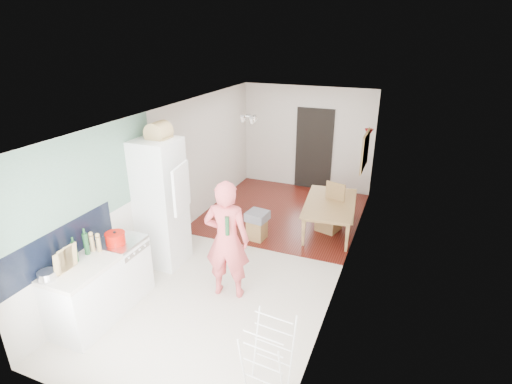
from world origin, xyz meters
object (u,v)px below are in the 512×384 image
Objects in this scene: dining_table at (331,219)px; drying_rack at (268,358)px; dining_chair at (330,208)px; stool at (257,229)px; person at (226,230)px.

drying_rack is (0.17, -4.00, 0.18)m from dining_table.
dining_chair reaches higher than stool.
dining_table is 1.50m from stool.
drying_rack is at bearing -70.91° from dining_chair.
stool is (-1.18, -0.86, -0.27)m from dining_chair.
dining_table is 4.01m from drying_rack.
person is 2.82m from dining_chair.
dining_table is at bearing -121.46° from person.
dining_chair is at bearing 36.18° from stool.
stool is 0.46× the size of drying_rack.
person reaches higher than drying_rack.
dining_chair is (-0.03, -0.02, 0.22)m from dining_table.
stool is (-0.22, 1.72, -0.87)m from person.
drying_rack is (1.16, -1.41, -0.63)m from person.
dining_table is (0.99, 2.60, -0.82)m from person.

